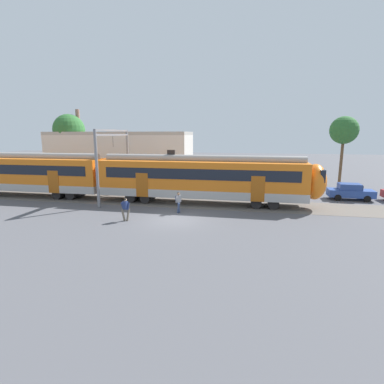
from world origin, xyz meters
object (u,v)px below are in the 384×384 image
Objects in this scene: pedestrian_grey at (178,201)px; parked_car_blue at (350,192)px; pedestrian_navy at (125,208)px; commuter_train at (112,176)px.

pedestrian_grey reaches higher than parked_car_blue.
pedestrian_grey is at bearing 42.69° from pedestrian_navy.
pedestrian_navy reaches higher than parked_car_blue.
commuter_train is at bearing 122.67° from pedestrian_navy.
commuter_train is at bearing -169.18° from parked_car_blue.
commuter_train is at bearing 153.71° from pedestrian_grey.
pedestrian_grey is 16.74m from parked_car_blue.
commuter_train is 22.83× the size of pedestrian_grey.
parked_car_blue is at bearing 28.03° from pedestrian_grey.
pedestrian_navy and pedestrian_grey have the same top height.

